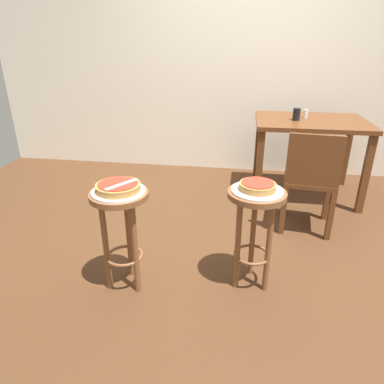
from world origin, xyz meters
TOP-DOWN VIEW (x-y plane):
  - ground_plane at (0.00, 0.00)m, footprint 6.00×6.00m
  - back_wall at (0.00, 1.65)m, footprint 6.00×0.10m
  - stool_foreground at (-0.69, -0.75)m, footprint 0.35×0.35m
  - serving_plate_foreground at (-0.69, -0.75)m, footprint 0.31×0.31m
  - pizza_foreground at (-0.69, -0.75)m, footprint 0.26×0.26m
  - stool_middle at (0.11, -0.62)m, footprint 0.35×0.35m
  - serving_plate_middle at (0.11, -0.62)m, footprint 0.31×0.31m
  - pizza_middle at (0.11, -0.62)m, footprint 0.22×0.22m
  - dining_table at (0.64, 0.92)m, footprint 1.04×0.79m
  - cup_near_edge at (0.49, 0.87)m, footprint 0.07×0.07m
  - condiment_shaker at (0.59, 0.99)m, footprint 0.04×0.04m
  - wooden_chair at (0.56, 0.16)m, footprint 0.44×0.44m
  - pizza_server_knife at (-0.66, -0.77)m, footprint 0.14×0.20m

SIDE VIEW (x-z plane):
  - ground_plane at x=0.00m, z-range 0.00..0.00m
  - wooden_chair at x=0.56m, z-range 0.04..0.89m
  - stool_foreground at x=-0.69m, z-range 0.15..0.81m
  - stool_middle at x=0.11m, z-range 0.15..0.81m
  - dining_table at x=0.64m, z-range 0.27..1.05m
  - serving_plate_foreground at x=-0.69m, z-range 0.66..0.67m
  - serving_plate_middle at x=0.11m, z-range 0.66..0.67m
  - pizza_middle at x=0.11m, z-range 0.67..0.72m
  - pizza_foreground at x=-0.69m, z-range 0.67..0.72m
  - pizza_server_knife at x=-0.66m, z-range 0.72..0.72m
  - condiment_shaker at x=0.59m, z-range 0.78..0.86m
  - cup_near_edge at x=0.49m, z-range 0.78..0.89m
  - back_wall at x=0.00m, z-range 0.00..3.00m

